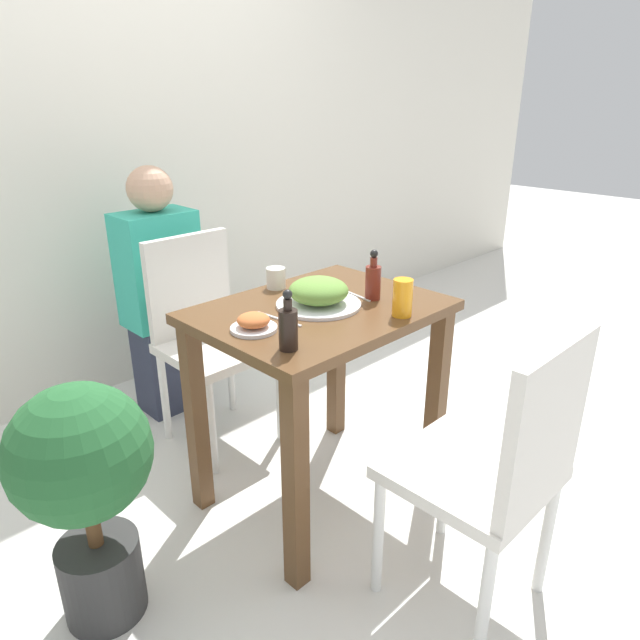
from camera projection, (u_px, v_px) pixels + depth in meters
The scene contains 15 objects.
ground_plane at pixel (320, 491), 2.24m from camera, with size 16.00×16.00×0.00m, color silver.
wall_back at pixel (109, 128), 2.70m from camera, with size 8.00×0.05×2.60m.
dining_table at pixel (320, 349), 2.01m from camera, with size 0.83×0.63×0.78m.
chair_near at pixel (498, 464), 1.56m from camera, with size 0.42×0.42×0.90m.
chair_far at pixel (207, 329), 2.45m from camera, with size 0.42×0.42×0.90m.
food_plate at pixel (318, 294), 1.94m from camera, with size 0.29×0.29×0.10m.
side_plate at pixel (254, 323), 1.75m from camera, with size 0.15×0.15×0.06m.
drink_cup at pixel (276, 278), 2.12m from camera, with size 0.07×0.07×0.08m.
juice_glass at pixel (403, 298), 1.85m from camera, with size 0.07×0.07×0.12m.
sauce_bottle at pixel (288, 327), 1.60m from camera, with size 0.06×0.06×0.18m.
condiment_bottle at pixel (373, 280), 2.00m from camera, with size 0.06×0.06×0.18m.
fork_utensil at pixel (279, 319), 1.84m from camera, with size 0.03×0.19×0.00m.
spoon_utensil at pixel (352, 294), 2.07m from camera, with size 0.03×0.19×0.00m.
potted_plant_left at pixel (84, 479), 1.55m from camera, with size 0.39×0.39×0.75m.
person_figure at pixel (161, 295), 2.65m from camera, with size 0.34×0.22×1.17m.
Camera 1 is at (-1.29, -1.30, 1.46)m, focal length 32.00 mm.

